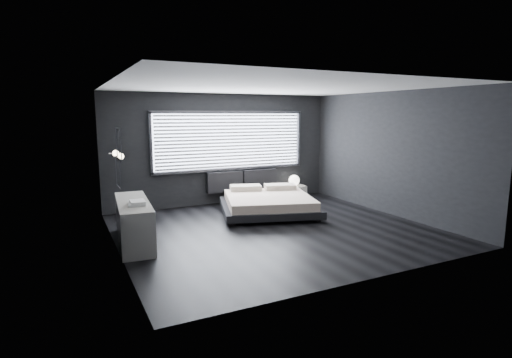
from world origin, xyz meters
name	(u,v)px	position (x,y,z in m)	size (l,w,h in m)	color
room	(275,160)	(0.00, 0.00, 1.40)	(6.04, 6.00, 2.80)	black
window	(231,141)	(0.20, 2.70, 1.61)	(4.14, 0.09, 1.52)	white
headboard	(243,180)	(0.49, 2.64, 0.57)	(1.96, 0.16, 0.52)	black
sconce_near	(120,156)	(-2.88, 0.05, 1.60)	(0.18, 0.11, 0.11)	silver
sconce_far	(115,153)	(-2.88, 0.65, 1.60)	(0.18, 0.11, 0.11)	silver
wall_art_upper	(119,144)	(-2.98, -0.55, 1.85)	(0.01, 0.48, 0.48)	#47474C
wall_art_lower	(118,173)	(-2.98, -0.30, 1.38)	(0.01, 0.48, 0.48)	#47474C
bed	(268,202)	(0.50, 1.23, 0.26)	(2.63, 2.57, 0.55)	black
nightstand	(293,192)	(1.90, 2.41, 0.18)	(0.62, 0.51, 0.36)	silver
orb_lamp	(294,180)	(1.91, 2.36, 0.51)	(0.29, 0.29, 0.29)	white
dresser	(134,222)	(-2.67, 0.36, 0.38)	(0.70, 1.95, 0.76)	silver
book_stack	(137,203)	(-2.65, 0.03, 0.80)	(0.33, 0.40, 0.08)	white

